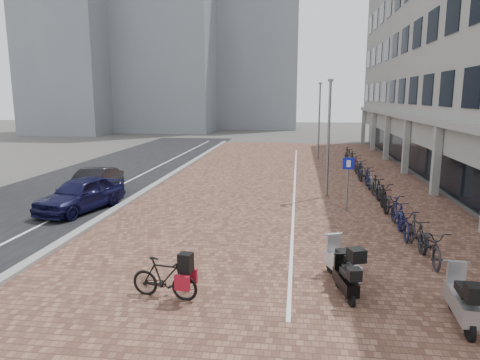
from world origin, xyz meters
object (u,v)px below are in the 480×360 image
hero_bike (164,278)px  scooter_back (463,298)px  car_navy (81,194)px  scooter_front (343,262)px  scooter_mid (346,278)px  car_dark (94,183)px  parking_sign (348,176)px

hero_bike → scooter_back: size_ratio=0.98×
car_navy → scooter_front: 11.62m
scooter_mid → car_navy: bearing=134.5°
car_dark → scooter_front: (10.67, -8.47, -0.08)m
scooter_front → scooter_back: scooter_back is taller
parking_sign → scooter_mid: bearing=-101.1°
hero_bike → parking_sign: parking_sign is taller
car_navy → scooter_back: 14.48m
scooter_front → parking_sign: 7.41m
scooter_front → parking_sign: size_ratio=0.76×
scooter_front → car_navy: bearing=128.8°
hero_bike → scooter_mid: (4.20, 0.61, -0.05)m
scooter_mid → parking_sign: size_ratio=0.62×
parking_sign → car_dark: bearing=169.2°
car_dark → scooter_mid: bearing=-40.8°
car_navy → car_dark: size_ratio=1.04×
hero_bike → scooter_back: scooter_back is taller
scooter_mid → parking_sign: bearing=72.2°
car_dark → scooter_back: bearing=-38.4°
scooter_mid → scooter_back: bearing=-36.0°
car_dark → scooter_back: 16.51m
car_navy → hero_bike: (5.80, -7.32, -0.19)m
scooter_front → scooter_back: size_ratio=0.97×
car_navy → car_dark: (-0.67, 2.55, -0.05)m
hero_bike → scooter_mid: bearing=-72.3°
scooter_mid → scooter_back: size_ratio=0.78×
car_dark → hero_bike: bearing=-56.7°
scooter_front → hero_bike: bearing=177.8°
scooter_front → parking_sign: (0.87, 7.31, 0.89)m
parking_sign → car_navy: bearing=-177.8°
car_navy → hero_bike: car_navy is taller
car_navy → scooter_mid: size_ratio=3.05×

